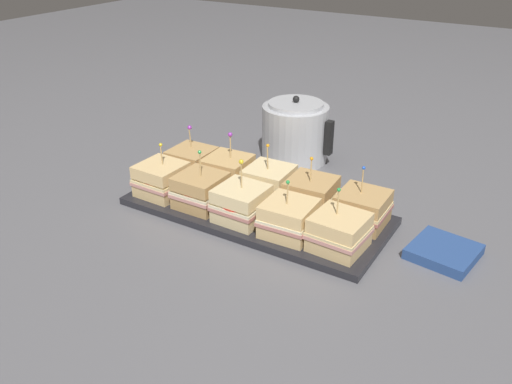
% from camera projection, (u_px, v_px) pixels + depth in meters
% --- Properties ---
extents(ground_plane, '(6.00, 6.00, 0.00)m').
position_uv_depth(ground_plane, '(256.00, 214.00, 1.37)').
color(ground_plane, slate).
extents(serving_platter, '(0.66, 0.28, 0.02)m').
position_uv_depth(serving_platter, '(256.00, 211.00, 1.37)').
color(serving_platter, '#232328').
rests_on(serving_platter, ground_plane).
extents(sandwich_front_far_left, '(0.12, 0.12, 0.14)m').
position_uv_depth(sandwich_front_far_left, '(162.00, 179.00, 1.41)').
color(sandwich_front_far_left, '#DBB77A').
rests_on(sandwich_front_far_left, serving_platter).
extents(sandwich_front_left, '(0.12, 0.12, 0.15)m').
position_uv_depth(sandwich_front_left, '(201.00, 191.00, 1.36)').
color(sandwich_front_left, tan).
rests_on(sandwich_front_left, serving_platter).
extents(sandwich_front_center, '(0.12, 0.12, 0.16)m').
position_uv_depth(sandwich_front_center, '(240.00, 203.00, 1.30)').
color(sandwich_front_center, beige).
rests_on(sandwich_front_center, serving_platter).
extents(sandwich_front_right, '(0.12, 0.12, 0.14)m').
position_uv_depth(sandwich_front_right, '(289.00, 218.00, 1.24)').
color(sandwich_front_right, '#DBB77A').
rests_on(sandwich_front_right, serving_platter).
extents(sandwich_front_far_right, '(0.12, 0.12, 0.14)m').
position_uv_depth(sandwich_front_far_right, '(339.00, 232.00, 1.18)').
color(sandwich_front_far_right, '#DBB77A').
rests_on(sandwich_front_far_right, serving_platter).
extents(sandwich_back_far_left, '(0.12, 0.12, 0.14)m').
position_uv_depth(sandwich_back_far_left, '(192.00, 163.00, 1.51)').
color(sandwich_back_far_left, tan).
rests_on(sandwich_back_far_left, serving_platter).
extents(sandwich_back_left, '(0.12, 0.13, 0.16)m').
position_uv_depth(sandwich_back_left, '(228.00, 172.00, 1.45)').
color(sandwich_back_left, tan).
rests_on(sandwich_back_left, serving_platter).
extents(sandwich_back_center, '(0.12, 0.12, 0.15)m').
position_uv_depth(sandwich_back_center, '(270.00, 183.00, 1.39)').
color(sandwich_back_center, beige).
rests_on(sandwich_back_center, serving_platter).
extents(sandwich_back_right, '(0.12, 0.12, 0.15)m').
position_uv_depth(sandwich_back_right, '(311.00, 195.00, 1.33)').
color(sandwich_back_right, tan).
rests_on(sandwich_back_right, serving_platter).
extents(sandwich_back_far_right, '(0.12, 0.12, 0.15)m').
position_uv_depth(sandwich_back_far_right, '(362.00, 208.00, 1.28)').
color(sandwich_back_far_right, tan).
rests_on(sandwich_back_far_right, serving_platter).
extents(kettle_steel, '(0.22, 0.20, 0.20)m').
position_uv_depth(kettle_steel, '(295.00, 132.00, 1.63)').
color(kettle_steel, '#B7BABF').
rests_on(kettle_steel, ground_plane).
extents(napkin_stack, '(0.15, 0.15, 0.02)m').
position_uv_depth(napkin_stack, '(444.00, 252.00, 1.20)').
color(napkin_stack, navy).
rests_on(napkin_stack, ground_plane).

